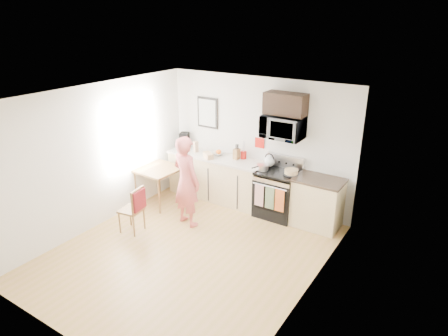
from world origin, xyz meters
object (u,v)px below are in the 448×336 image
Objects in this scene: range at (277,195)px; dining_table at (158,172)px; person at (186,181)px; chair at (136,204)px; cake at (291,172)px; microwave at (283,127)px.

range reaches higher than dining_table.
dining_table is at bearing -7.37° from person.
dining_table is 0.95× the size of chair.
range is 3.82× the size of cake.
chair is (-0.54, -0.76, -0.30)m from person.
dining_table is 2.72× the size of cake.
microwave is 0.84m from cake.
chair is (-1.80, -2.06, -1.20)m from microwave.
chair is at bearing -67.04° from dining_table.
chair is (-1.80, -1.96, 0.12)m from range.
cake is at bearing -129.81° from person.
dining_table is at bearing -162.38° from cake.
chair reaches higher than dining_table.
dining_table is at bearing -159.96° from range.
microwave is 2.99m from chair.
person is (-1.26, -1.20, 0.42)m from range.
microwave is at bearing 90.06° from range.
range is 1.40× the size of dining_table.
person is 1.93m from cake.
person is at bearing -136.38° from range.
dining_table is at bearing -157.68° from microwave.
range is at bearing 20.04° from dining_table.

